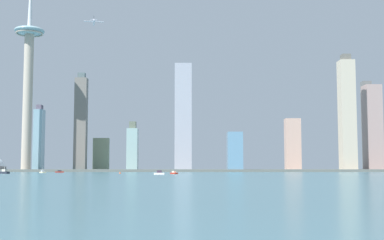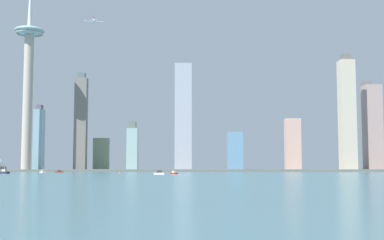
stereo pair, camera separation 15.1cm
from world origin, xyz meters
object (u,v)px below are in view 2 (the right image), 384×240
(skyscraper_7, at_px, (293,145))
(boat_4, at_px, (60,172))
(boat_1, at_px, (43,172))
(skyscraper_3, at_px, (347,115))
(boat_3, at_px, (159,173))
(airplane, at_px, (94,22))
(boat_0, at_px, (174,173))
(skyscraper_6, at_px, (373,128))
(boat_5, at_px, (4,172))
(skyscraper_1, at_px, (81,124))
(skyscraper_5, at_px, (101,155))
(skyscraper_2, at_px, (133,149))
(observation_tower, at_px, (29,67))
(skyscraper_9, at_px, (39,140))
(skyscraper_8, at_px, (183,117))
(skyscraper_10, at_px, (367,126))
(channel_buoy_0, at_px, (120,173))

(skyscraper_7, xyz_separation_m, boat_4, (-331.96, -148.82, -40.77))
(skyscraper_7, xyz_separation_m, boat_1, (-340.85, -195.22, -40.64))
(skyscraper_3, distance_m, boat_3, 414.88)
(boat_4, bearing_deg, airplane, 56.92)
(boat_0, relative_size, airplane, 0.34)
(airplane, bearing_deg, skyscraper_6, -93.54)
(boat_4, distance_m, boat_5, 122.67)
(skyscraper_1, height_order, boat_0, skyscraper_1)
(skyscraper_5, distance_m, skyscraper_7, 323.71)
(skyscraper_2, xyz_separation_m, boat_4, (-78.57, -146.49, -34.80))
(boat_4, bearing_deg, boat_5, -121.65)
(skyscraper_1, height_order, boat_4, skyscraper_1)
(skyscraper_1, height_order, airplane, airplane)
(boat_4, bearing_deg, boat_0, -59.74)
(skyscraper_7, distance_m, airplane, 361.81)
(observation_tower, relative_size, boat_0, 32.36)
(skyscraper_2, relative_size, skyscraper_6, 0.58)
(observation_tower, bearing_deg, skyscraper_7, 4.05)
(skyscraper_9, bearing_deg, observation_tower, -106.23)
(skyscraper_2, bearing_deg, skyscraper_5, 129.19)
(observation_tower, xyz_separation_m, skyscraper_5, (97.13, 102.43, -131.78))
(skyscraper_8, height_order, boat_1, skyscraper_8)
(skyscraper_7, xyz_separation_m, skyscraper_10, (133.60, 41.47, 33.43))
(skyscraper_5, bearing_deg, airplane, -86.70)
(skyscraper_7, relative_size, skyscraper_9, 0.79)
(skyscraper_1, distance_m, boat_5, 311.06)
(boat_1, distance_m, channel_buoy_0, 116.88)
(channel_buoy_0, bearing_deg, observation_tower, 127.18)
(skyscraper_8, bearing_deg, airplane, -149.86)
(skyscraper_10, bearing_deg, channel_buoy_0, -141.58)
(skyscraper_10, xyz_separation_m, boat_1, (-474.45, -236.69, -74.06))
(skyscraper_3, distance_m, skyscraper_8, 256.37)
(skyscraper_3, bearing_deg, boat_0, -135.75)
(boat_4, distance_m, channel_buoy_0, 140.31)
(boat_1, xyz_separation_m, boat_3, (147.19, -140.25, 0.13))
(skyscraper_8, bearing_deg, channel_buoy_0, -103.75)
(skyscraper_3, relative_size, airplane, 6.04)
(skyscraper_3, bearing_deg, skyscraper_5, 164.80)
(skyscraper_9, xyz_separation_m, boat_3, (208.95, -339.07, -49.06))
(skyscraper_6, bearing_deg, skyscraper_9, 178.80)
(airplane, bearing_deg, boat_4, 154.14)
(skyscraper_1, bearing_deg, boat_5, -93.61)
(boat_3, bearing_deg, skyscraper_2, 105.12)
(boat_5, bearing_deg, skyscraper_2, -82.81)
(skyscraper_5, height_order, skyscraper_9, skyscraper_9)
(skyscraper_8, height_order, boat_5, skyscraper_8)
(boat_1, relative_size, channel_buoy_0, 5.65)
(skyscraper_9, height_order, skyscraper_10, skyscraper_10)
(skyscraper_3, height_order, skyscraper_5, skyscraper_3)
(skyscraper_3, xyz_separation_m, skyscraper_5, (-392.46, 106.63, -58.81))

